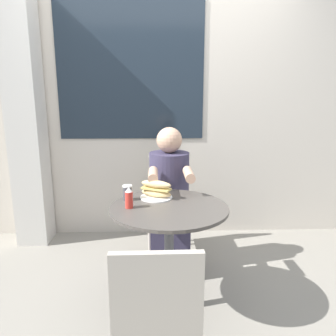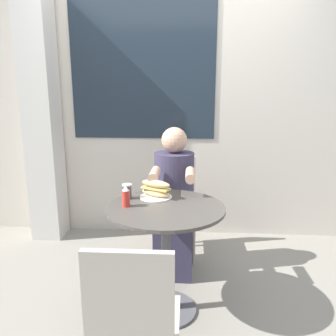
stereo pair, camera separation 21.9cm
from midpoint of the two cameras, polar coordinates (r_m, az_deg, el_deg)
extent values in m
plane|color=gray|center=(2.41, -2.67, -23.56)|extent=(8.00, 8.00, 0.00)
cube|color=beige|center=(3.27, -2.64, 12.39)|extent=(8.00, 0.08, 2.80)
cube|color=#1E2833|center=(3.25, -8.55, 16.44)|extent=(1.39, 0.01, 1.29)
cube|color=beige|center=(3.34, -25.26, 7.76)|extent=(0.29, 0.29, 2.40)
cylinder|color=#47423D|center=(2.06, -2.88, -7.01)|extent=(0.74, 0.74, 0.02)
cylinder|color=#515156|center=(2.21, -2.78, -15.85)|extent=(0.06, 0.06, 0.70)
cylinder|color=#515156|center=(2.40, -2.67, -23.39)|extent=(0.41, 0.41, 0.02)
cube|color=#ADA393|center=(2.91, -2.12, -6.99)|extent=(0.38, 0.38, 0.02)
cube|color=#ADA393|center=(3.01, -2.16, -1.92)|extent=(0.35, 0.03, 0.42)
cylinder|color=#ADA393|center=(2.85, 1.33, -12.35)|extent=(0.03, 0.03, 0.43)
cylinder|color=#ADA393|center=(2.85, -5.47, -12.41)|extent=(0.03, 0.03, 0.43)
cylinder|color=#ADA393|center=(3.15, 0.96, -9.79)|extent=(0.03, 0.03, 0.43)
cylinder|color=#ADA393|center=(3.15, -5.14, -9.84)|extent=(0.03, 0.03, 0.43)
cube|color=#38334C|center=(2.73, -2.09, -13.23)|extent=(0.30, 0.40, 0.45)
cylinder|color=#38334C|center=(2.61, -2.18, -3.01)|extent=(0.31, 0.31, 0.52)
sphere|color=tan|center=(2.54, -2.25, 4.87)|extent=(0.20, 0.20, 0.20)
cylinder|color=tan|center=(2.30, 0.93, -1.15)|extent=(0.07, 0.25, 0.07)
cylinder|color=tan|center=(2.30, -5.34, -1.20)|extent=(0.07, 0.25, 0.07)
cube|color=#ADA393|center=(1.60, -6.29, -25.36)|extent=(0.38, 0.38, 0.02)
cube|color=#ADA393|center=(1.33, -7.06, -22.55)|extent=(0.35, 0.04, 0.42)
cylinder|color=white|center=(2.22, -4.90, -5.15)|extent=(0.22, 0.22, 0.01)
ellipsoid|color=#DBB77A|center=(2.21, -4.92, -4.43)|extent=(0.23, 0.16, 0.05)
cube|color=#D6BC66|center=(2.20, -4.93, -3.65)|extent=(0.21, 0.15, 0.01)
ellipsoid|color=#DBB77A|center=(2.19, -4.95, -2.86)|extent=(0.23, 0.16, 0.05)
cylinder|color=#424247|center=(2.19, -9.94, -4.41)|extent=(0.06, 0.06, 0.09)
cylinder|color=white|center=(2.18, -9.99, -3.15)|extent=(0.06, 0.06, 0.01)
cylinder|color=red|center=(2.04, -9.89, -5.53)|extent=(0.05, 0.05, 0.10)
cone|color=white|center=(2.02, -9.96, -3.75)|extent=(0.04, 0.04, 0.03)
camera|label=1|loc=(0.11, -92.86, -0.66)|focal=35.00mm
camera|label=2|loc=(0.11, 87.14, 0.66)|focal=35.00mm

